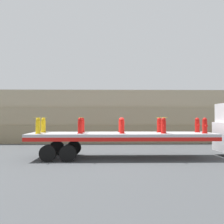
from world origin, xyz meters
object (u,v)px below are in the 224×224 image
Objects in this scene: fire_hydrant_yellow_near_0 at (38,126)px; fire_hydrant_red_near_2 at (122,126)px; fire_hydrant_red_near_3 at (164,126)px; fire_hydrant_red_far_3 at (159,125)px; fire_hydrant_red_near_1 at (80,126)px; fire_hydrant_red_near_4 at (205,126)px; fire_hydrant_red_far_2 at (121,125)px; fire_hydrant_yellow_far_0 at (43,125)px; fire_hydrant_red_far_1 at (82,125)px; flatbed_trailer at (112,137)px; fire_hydrant_red_far_4 at (197,125)px.

fire_hydrant_yellow_near_0 is 1.00× the size of fire_hydrant_red_near_2.
fire_hydrant_red_near_3 and fire_hydrant_red_far_3 have the same top height.
fire_hydrant_red_near_1 is at bearing -166.08° from fire_hydrant_red_far_3.
fire_hydrant_red_near_4 is at bearing 0.00° from fire_hydrant_red_near_2.
fire_hydrant_yellow_near_0 and fire_hydrant_red_far_2 have the same top height.
fire_hydrant_yellow_far_0 is 1.00× the size of fire_hydrant_red_far_3.
fire_hydrant_red_far_3 is at bearing 0.00° from fire_hydrant_red_far_1.
fire_hydrant_red_near_4 is at bearing -6.29° from flatbed_trailer.
fire_hydrant_red_near_2 and fire_hydrant_red_far_4 have the same top height.
flatbed_trailer is 11.91× the size of fire_hydrant_red_near_3.
fire_hydrant_red_near_3 is at bearing -11.24° from flatbed_trailer.
fire_hydrant_red_near_1 is at bearing 0.00° from fire_hydrant_yellow_near_0.
fire_hydrant_yellow_near_0 is at bearing -172.94° from fire_hydrant_red_far_4.
fire_hydrant_yellow_near_0 reaches higher than flatbed_trailer.
fire_hydrant_red_near_2 is (2.22, 0.00, 0.00)m from fire_hydrant_red_near_1.
fire_hydrant_red_near_2 is 4.58m from fire_hydrant_red_far_4.
fire_hydrant_red_far_3 is at bearing 153.64° from fire_hydrant_red_near_4.
fire_hydrant_red_near_2 and fire_hydrant_red_near_4 have the same top height.
fire_hydrant_red_near_1 is 1.00× the size of fire_hydrant_red_far_4.
fire_hydrant_red_far_1 is at bearing 161.78° from flatbed_trailer.
fire_hydrant_red_near_3 is at bearing -153.64° from fire_hydrant_red_far_4.
fire_hydrant_red_near_2 is (4.44, -1.10, 0.00)m from fire_hydrant_yellow_far_0.
fire_hydrant_red_far_3 is at bearing 26.36° from fire_hydrant_red_near_2.
fire_hydrant_yellow_near_0 is 2.48m from fire_hydrant_red_far_1.
flatbed_trailer is 2.90m from fire_hydrant_red_near_3.
fire_hydrant_yellow_far_0 and fire_hydrant_red_near_1 have the same top height.
fire_hydrant_red_near_2 is 1.00× the size of fire_hydrant_red_far_3.
fire_hydrant_red_far_3 is (4.44, 0.00, 0.00)m from fire_hydrant_red_far_1.
fire_hydrant_red_far_4 is (2.22, 1.10, 0.00)m from fire_hydrant_red_near_3.
fire_hydrant_red_far_3 is at bearing 180.00° from fire_hydrant_red_far_4.
flatbed_trailer is 11.91× the size of fire_hydrant_red_far_2.
fire_hydrant_red_far_3 reaches higher than flatbed_trailer.
fire_hydrant_red_far_2 and fire_hydrant_red_near_3 have the same top height.
fire_hydrant_red_near_4 is (8.89, 0.00, 0.00)m from fire_hydrant_yellow_near_0.
fire_hydrant_red_near_1 is 1.00× the size of fire_hydrant_red_far_1.
fire_hydrant_red_near_2 is 1.00× the size of fire_hydrant_red_near_3.
fire_hydrant_red_near_2 is at bearing -26.36° from fire_hydrant_red_far_1.
fire_hydrant_yellow_far_0 is 1.00× the size of fire_hydrant_red_far_2.
fire_hydrant_red_far_3 and fire_hydrant_red_far_4 have the same top height.
fire_hydrant_red_near_3 is 2.48m from fire_hydrant_red_far_4.
fire_hydrant_red_near_2 is 1.00× the size of fire_hydrant_red_near_4.
flatbed_trailer is at bearing 8.05° from fire_hydrant_yellow_near_0.
fire_hydrant_red_near_1 is at bearing 180.00° from fire_hydrant_red_near_3.
fire_hydrant_red_near_1 is 1.00× the size of fire_hydrant_red_far_2.
fire_hydrant_red_near_2 is at bearing -153.64° from fire_hydrant_red_far_3.
fire_hydrant_yellow_near_0 is 1.00× the size of fire_hydrant_red_far_1.
fire_hydrant_red_near_2 is 2.22m from fire_hydrant_red_near_3.
fire_hydrant_red_far_3 is (6.67, 0.00, 0.00)m from fire_hydrant_yellow_far_0.
fire_hydrant_red_far_2 is at bearing 13.92° from fire_hydrant_yellow_near_0.
fire_hydrant_red_far_4 is at bearing 0.00° from fire_hydrant_yellow_far_0.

